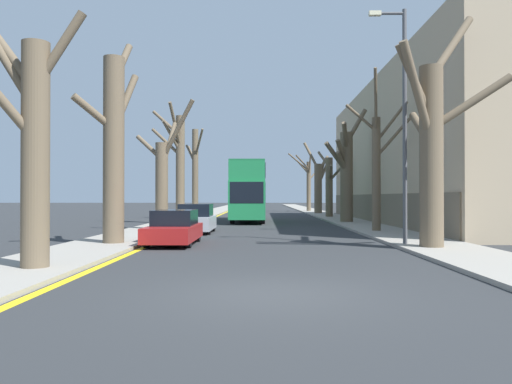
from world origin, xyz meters
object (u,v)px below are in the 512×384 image
at_px(street_tree_left_0, 30,136).
at_px(street_tree_right_1, 377,165).
at_px(street_tree_left_1, 114,145).
at_px(street_tree_right_5, 308,182).
at_px(street_tree_right_2, 346,172).
at_px(double_decker_bus, 249,189).
at_px(street_tree_left_4, 195,171).
at_px(street_tree_right_0, 432,142).
at_px(street_tree_left_2, 163,178).
at_px(parked_car_0, 174,228).
at_px(parked_car_1, 196,219).
at_px(street_tree_right_4, 318,184).
at_px(street_tree_left_3, 179,163).
at_px(street_tree_right_3, 329,185).
at_px(lamp_post, 402,115).

xyz_separation_m(street_tree_left_0, street_tree_right_1, (11.74, 13.58, 0.16)).
height_order(street_tree_left_1, street_tree_right_5, street_tree_left_1).
xyz_separation_m(street_tree_right_2, double_decker_bus, (-6.94, 2.44, -1.14)).
distance_m(street_tree_left_4, street_tree_right_0, 26.29).
relative_size(street_tree_left_1, street_tree_left_2, 1.14).
height_order(street_tree_right_5, parked_car_0, street_tree_right_5).
bearing_deg(street_tree_right_1, street_tree_left_2, 174.72).
distance_m(street_tree_right_1, parked_car_0, 11.71).
xyz_separation_m(street_tree_left_4, street_tree_right_5, (11.35, 21.53, -0.24)).
bearing_deg(double_decker_bus, parked_car_1, -101.68).
height_order(street_tree_right_4, parked_car_0, street_tree_right_4).
distance_m(street_tree_left_2, street_tree_left_3, 7.29).
height_order(street_tree_left_2, street_tree_left_4, street_tree_left_4).
height_order(street_tree_left_0, double_decker_bus, street_tree_left_0).
bearing_deg(street_tree_left_0, street_tree_left_4, 89.55).
bearing_deg(parked_car_0, street_tree_left_4, 95.54).
xyz_separation_m(street_tree_left_3, street_tree_right_4, (11.83, 19.78, -0.88)).
distance_m(street_tree_right_3, lamp_post, 25.60).
distance_m(street_tree_left_1, street_tree_left_2, 8.03).
bearing_deg(street_tree_right_1, double_decker_bus, 120.61).
xyz_separation_m(street_tree_left_1, street_tree_right_2, (11.59, 16.25, -0.21)).
bearing_deg(street_tree_right_3, street_tree_right_2, -90.18).
bearing_deg(street_tree_right_2, street_tree_left_1, -125.49).
bearing_deg(lamp_post, street_tree_right_4, 88.56).
height_order(street_tree_left_3, street_tree_left_4, street_tree_left_3).
relative_size(street_tree_right_3, double_decker_bus, 0.58).
xyz_separation_m(street_tree_left_4, street_tree_right_2, (11.48, -5.94, -0.39)).
xyz_separation_m(street_tree_right_3, lamp_post, (-0.75, -25.51, 1.97)).
bearing_deg(double_decker_bus, street_tree_left_4, 142.44).
xyz_separation_m(street_tree_left_0, lamp_post, (10.99, 6.29, 1.53)).
bearing_deg(parked_car_1, street_tree_right_3, 62.77).
bearing_deg(lamp_post, street_tree_left_1, 178.10).
distance_m(street_tree_right_1, lamp_post, 7.45).
xyz_separation_m(street_tree_left_1, parked_car_1, (2.21, 6.87, -3.13)).
bearing_deg(lamp_post, street_tree_right_5, 89.24).
height_order(street_tree_left_1, street_tree_right_3, street_tree_left_1).
xyz_separation_m(street_tree_right_0, parked_car_0, (-9.41, 2.02, -3.13)).
xyz_separation_m(street_tree_left_0, street_tree_right_2, (11.70, 22.91, 0.25)).
bearing_deg(parked_car_0, lamp_post, -6.20).
xyz_separation_m(street_tree_right_1, double_decker_bus, (-6.97, 11.77, -1.05)).
height_order(street_tree_left_2, double_decker_bus, street_tree_left_2).
relative_size(street_tree_left_4, street_tree_right_3, 1.23).
height_order(street_tree_left_1, double_decker_bus, street_tree_left_1).
distance_m(street_tree_left_1, lamp_post, 10.93).
relative_size(street_tree_left_2, street_tree_right_4, 0.89).
bearing_deg(street_tree_left_0, street_tree_right_4, 74.06).
bearing_deg(street_tree_right_3, street_tree_right_5, 90.49).
xyz_separation_m(street_tree_right_2, parked_car_0, (-9.38, -15.67, -2.98)).
height_order(street_tree_right_3, parked_car_0, street_tree_right_3).
height_order(street_tree_right_2, parked_car_0, street_tree_right_2).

